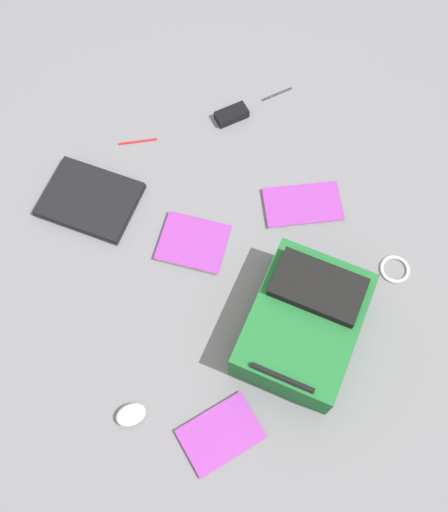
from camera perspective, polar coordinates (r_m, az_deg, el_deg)
ground_plane at (r=2.07m, az=-0.53°, el=-1.06°), size 4.18×4.18×0.00m
backpack at (r=1.93m, az=7.67°, el=-6.27°), size 0.55×0.55×0.19m
laptop at (r=2.22m, az=-12.66°, el=5.29°), size 0.41×0.41×0.03m
book_red at (r=2.19m, az=7.52°, el=4.88°), size 0.24×0.31×0.01m
book_manual at (r=1.92m, az=-0.28°, el=-16.64°), size 0.19×0.26×0.02m
book_comic at (r=2.10m, az=-2.92°, el=1.26°), size 0.29×0.30×0.02m
computer_mouse at (r=1.94m, az=-8.87°, el=-14.74°), size 0.07×0.10×0.04m
cable_coil at (r=2.14m, az=15.98°, el=-1.22°), size 0.10×0.10×0.01m
power_brick at (r=2.37m, az=0.73°, el=13.34°), size 0.07×0.13×0.04m
pen_black at (r=2.46m, az=5.07°, el=15.18°), size 0.02×0.13×0.01m
pen_blue at (r=2.34m, az=-8.23°, el=10.80°), size 0.05×0.14×0.01m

